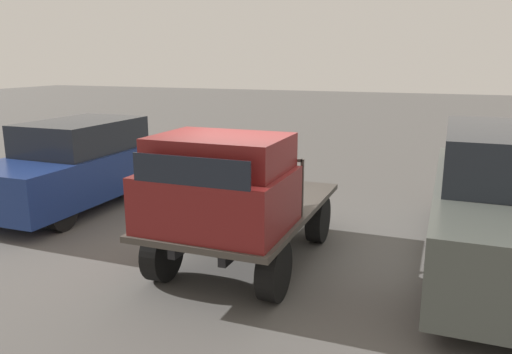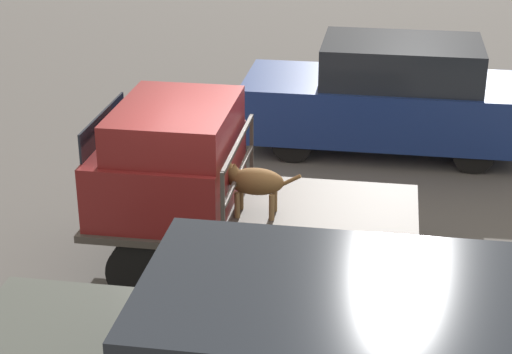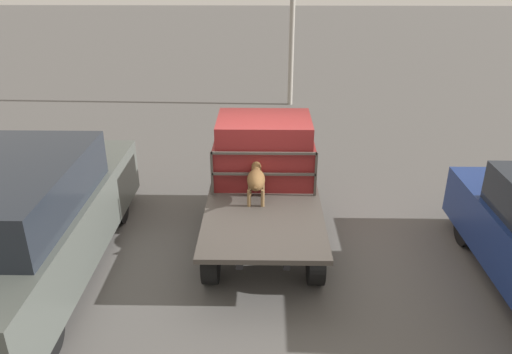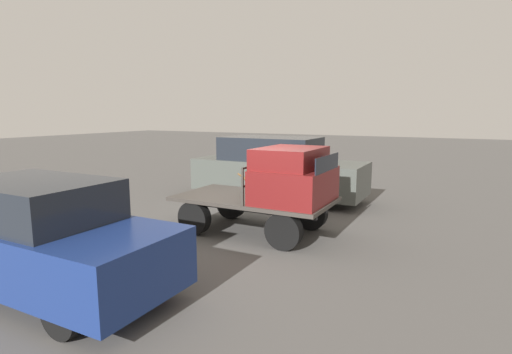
{
  "view_description": "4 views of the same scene",
  "coord_description": "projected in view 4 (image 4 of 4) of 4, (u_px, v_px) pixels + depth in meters",
  "views": [
    {
      "loc": [
        6.44,
        2.63,
        2.88
      ],
      "look_at": [
        -0.01,
        0.13,
        1.25
      ],
      "focal_mm": 35.0,
      "sensor_mm": 36.0,
      "label": 1
    },
    {
      "loc": [
        -1.35,
        8.38,
        4.84
      ],
      "look_at": [
        -0.01,
        0.13,
        1.25
      ],
      "focal_mm": 60.0,
      "sensor_mm": 36.0,
      "label": 2
    },
    {
      "loc": [
        -7.39,
        -0.0,
        4.63
      ],
      "look_at": [
        -0.01,
        0.13,
        1.25
      ],
      "focal_mm": 35.0,
      "sensor_mm": 36.0,
      "label": 3
    },
    {
      "loc": [
        4.16,
        -7.8,
        2.69
      ],
      "look_at": [
        -0.01,
        0.13,
        1.25
      ],
      "focal_mm": 28.0,
      "sensor_mm": 36.0,
      "label": 4
    }
  ],
  "objects": [
    {
      "name": "ground_plane",
      "position": [
        254.0,
        232.0,
        9.15
      ],
      "size": [
        80.0,
        80.0,
        0.0
      ],
      "primitive_type": "plane",
      "color": "#514F4C"
    },
    {
      "name": "flatbed_truck",
      "position": [
        254.0,
        207.0,
        9.06
      ],
      "size": [
        3.51,
        1.9,
        0.81
      ],
      "color": "black",
      "rests_on": "ground"
    },
    {
      "name": "truck_cab",
      "position": [
        293.0,
        176.0,
        8.5
      ],
      "size": [
        1.44,
        1.78,
        1.15
      ],
      "color": "maroon",
      "rests_on": "flatbed_truck"
    },
    {
      "name": "truck_headboard",
      "position": [
        262.0,
        175.0,
        8.85
      ],
      "size": [
        0.04,
        1.78,
        0.79
      ],
      "color": "#3D3833",
      "rests_on": "flatbed_truck"
    },
    {
      "name": "dog",
      "position": [
        259.0,
        179.0,
        9.04
      ],
      "size": [
        1.02,
        0.29,
        0.67
      ],
      "rotation": [
        0.0,
        0.0,
        0.0
      ],
      "color": "brown",
      "rests_on": "flatbed_truck"
    },
    {
      "name": "parked_sedan",
      "position": [
        43.0,
        237.0,
        5.98
      ],
      "size": [
        4.26,
        1.75,
        1.71
      ],
      "rotation": [
        0.0,
        0.0,
        -0.14
      ],
      "color": "black",
      "rests_on": "ground"
    },
    {
      "name": "parked_pickup_far",
      "position": [
        276.0,
        169.0,
        12.53
      ],
      "size": [
        5.37,
        1.91,
        1.95
      ],
      "rotation": [
        0.0,
        0.0,
        0.14
      ],
      "color": "black",
      "rests_on": "ground"
    }
  ]
}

